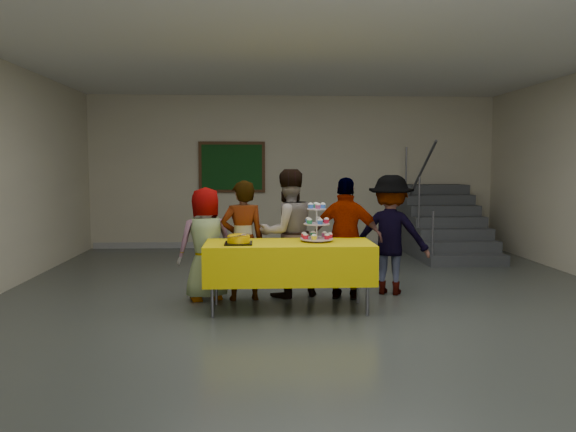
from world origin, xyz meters
name	(u,v)px	position (x,y,z in m)	size (l,w,h in m)	color
room_shell	(323,120)	(0.00, 0.02, 2.13)	(10.00, 10.04, 3.02)	#4C514C
bake_table	(289,261)	(-0.37, 0.10, 0.56)	(1.88, 0.78, 0.77)	#595960
cupcake_stand	(317,226)	(-0.05, 0.17, 0.94)	(0.38, 0.38, 0.44)	silver
bear_cake	(239,239)	(-0.93, 0.00, 0.83)	(0.32, 0.36, 0.12)	black
schoolchild_a	(206,244)	(-1.35, 0.64, 0.69)	(0.67, 0.44, 1.37)	slate
schoolchild_b	(243,241)	(-0.90, 0.61, 0.73)	(0.53, 0.35, 1.45)	slate
schoolchild_c	(288,233)	(-0.35, 0.77, 0.79)	(0.77, 0.60, 1.59)	slate
schoolchild_d	(346,238)	(0.36, 0.61, 0.74)	(0.87, 0.36, 1.49)	slate
schoolchild_e	(391,235)	(0.97, 0.85, 0.76)	(0.98, 0.56, 1.51)	#5C5D65
staircase	(440,227)	(2.70, 4.13, 0.49)	(1.30, 2.40, 2.04)	#424447
noticeboard	(232,167)	(-1.22, 4.96, 1.60)	(1.30, 0.05, 1.00)	#472B16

